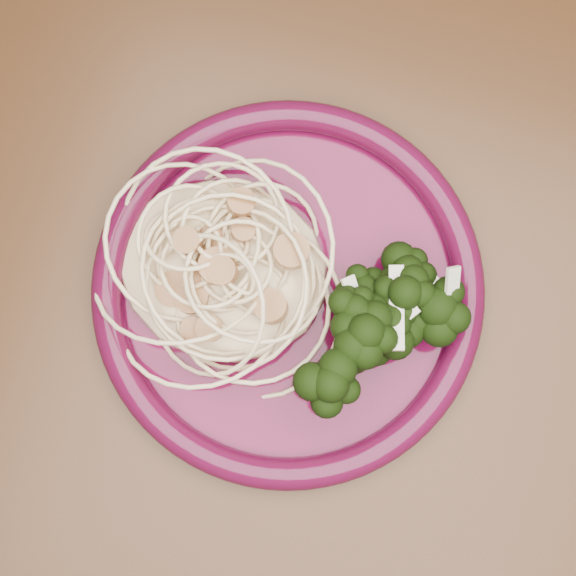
# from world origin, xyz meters

# --- Properties ---
(dining_table) EXTENTS (1.20, 0.80, 0.75)m
(dining_table) POSITION_xyz_m (0.00, 0.00, 0.65)
(dining_table) COLOR #472814
(dining_table) RESTS_ON ground
(dinner_plate) EXTENTS (0.28, 0.28, 0.02)m
(dinner_plate) POSITION_xyz_m (-0.00, -0.07, 0.76)
(dinner_plate) COLOR #510828
(dinner_plate) RESTS_ON dining_table
(spaghetti_pile) EXTENTS (0.15, 0.13, 0.03)m
(spaghetti_pile) POSITION_xyz_m (-0.05, -0.07, 0.77)
(spaghetti_pile) COLOR beige
(spaghetti_pile) RESTS_ON dinner_plate
(scallop_cluster) EXTENTS (0.12, 0.12, 0.04)m
(scallop_cluster) POSITION_xyz_m (-0.05, -0.07, 0.81)
(scallop_cluster) COLOR #B17C4B
(scallop_cluster) RESTS_ON spaghetti_pile
(broccoli_pile) EXTENTS (0.09, 0.15, 0.05)m
(broccoli_pile) POSITION_xyz_m (0.05, -0.07, 0.78)
(broccoli_pile) COLOR black
(broccoli_pile) RESTS_ON dinner_plate
(onion_garnish) EXTENTS (0.07, 0.10, 0.05)m
(onion_garnish) POSITION_xyz_m (0.05, -0.07, 0.81)
(onion_garnish) COLOR beige
(onion_garnish) RESTS_ON broccoli_pile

